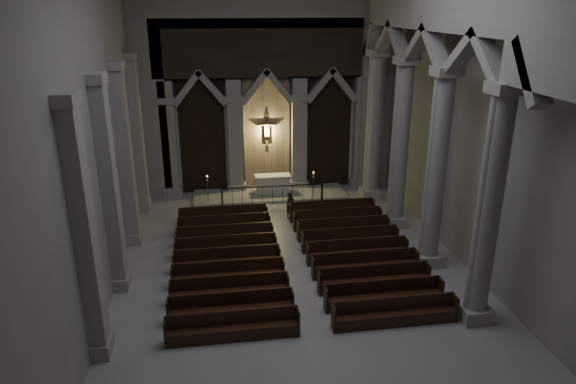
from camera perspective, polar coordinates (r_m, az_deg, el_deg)
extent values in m
plane|color=#A29F9A|center=(19.53, 1.64, -11.17)|extent=(24.00, 24.00, 0.00)
cube|color=gray|center=(28.88, -2.51, 11.83)|extent=(14.00, 0.10, 12.00)
cube|color=gray|center=(6.76, 21.43, -19.10)|extent=(14.00, 0.10, 12.00)
cube|color=gray|center=(17.39, -21.58, 4.94)|extent=(0.10, 24.00, 12.00)
cube|color=gray|center=(19.68, 22.46, 6.45)|extent=(0.10, 24.00, 12.00)
cube|color=#A29F97|center=(28.87, -13.08, 5.65)|extent=(0.80, 0.50, 6.40)
cube|color=#A29F97|center=(29.71, -12.64, 0.14)|extent=(1.05, 0.70, 0.50)
cube|color=#A29F97|center=(28.43, -13.42, 9.85)|extent=(1.00, 0.65, 0.35)
cube|color=#A29F97|center=(28.80, -5.90, 6.04)|extent=(0.80, 0.50, 6.40)
cube|color=#A29F97|center=(29.64, -5.70, 0.50)|extent=(1.05, 0.70, 0.50)
cube|color=#A29F97|center=(28.36, -6.05, 10.25)|extent=(1.00, 0.65, 0.35)
cube|color=#A29F97|center=(29.17, 1.22, 6.32)|extent=(0.80, 0.50, 6.40)
cube|color=#A29F97|center=(30.01, 1.18, 0.84)|extent=(1.05, 0.70, 0.50)
cube|color=#A29F97|center=(28.74, 1.25, 10.49)|extent=(1.00, 0.65, 0.35)
cube|color=#A29F97|center=(29.98, 8.06, 6.50)|extent=(0.80, 0.50, 6.40)
cube|color=#A29F97|center=(30.79, 7.80, 1.16)|extent=(1.05, 0.70, 0.50)
cube|color=#A29F97|center=(29.56, 8.26, 10.56)|extent=(1.00, 0.65, 0.35)
cube|color=black|center=(29.05, -9.53, 6.60)|extent=(2.60, 0.15, 7.00)
cube|color=tan|center=(29.20, -2.40, 6.92)|extent=(2.60, 0.15, 7.00)
cube|color=black|center=(29.79, 4.55, 7.14)|extent=(2.60, 0.15, 7.00)
cube|color=black|center=(28.17, -2.46, 15.71)|extent=(12.00, 0.50, 3.00)
cube|color=#A29F97|center=(28.66, -14.89, 8.07)|extent=(1.60, 0.50, 9.00)
cube|color=#A29F97|center=(29.94, 9.67, 8.95)|extent=(1.60, 0.50, 9.00)
plane|color=#FFD672|center=(29.17, -2.40, 6.91)|extent=(1.50, 0.00, 1.50)
cube|color=brown|center=(29.08, -2.38, 6.87)|extent=(0.13, 0.08, 1.80)
cube|color=brown|center=(29.00, -2.39, 7.54)|extent=(1.10, 0.08, 0.13)
cube|color=#A3805F|center=(29.03, -2.36, 6.75)|extent=(0.26, 0.10, 0.60)
sphere|color=#A3805F|center=(28.95, -2.37, 7.52)|extent=(0.17, 0.17, 0.17)
cylinder|color=#A3805F|center=(28.93, -2.89, 7.44)|extent=(0.45, 0.08, 0.08)
cylinder|color=#A3805F|center=(28.98, -1.86, 7.48)|extent=(0.45, 0.08, 0.08)
cube|color=#A29F97|center=(29.02, 9.07, -0.10)|extent=(1.00, 1.00, 0.50)
cylinder|color=#A29F97|center=(27.97, 9.48, 7.13)|extent=(0.70, 0.70, 7.50)
cube|color=#A29F97|center=(27.39, 9.96, 15.01)|extent=(0.95, 0.95, 0.35)
cube|color=#A29F97|center=(25.51, 11.71, -3.16)|extent=(1.00, 1.00, 0.50)
cylinder|color=#A29F97|center=(24.31, 12.32, 5.00)|extent=(0.70, 0.70, 7.50)
cube|color=#A29F97|center=(23.63, 13.03, 14.04)|extent=(0.95, 0.95, 0.35)
cube|color=#A29F97|center=(22.17, 15.19, -7.15)|extent=(1.00, 1.00, 0.50)
cylinder|color=#A29F97|center=(20.77, 16.12, 2.11)|extent=(0.70, 0.70, 7.50)
cube|color=#A29F97|center=(19.98, 17.20, 12.66)|extent=(0.95, 0.95, 0.35)
cube|color=#A29F97|center=(19.08, 19.96, -12.46)|extent=(1.00, 1.00, 0.50)
cylinder|color=#A29F97|center=(17.44, 21.40, -1.95)|extent=(0.70, 0.70, 7.50)
cube|color=#A29F97|center=(16.49, 23.10, 10.57)|extent=(0.95, 0.95, 0.35)
cube|color=#A29F97|center=(29.62, 8.43, 9.09)|extent=(0.55, 1.20, 9.20)
cube|color=#A29F97|center=(27.99, -15.63, -1.38)|extent=(0.60, 1.00, 0.50)
cube|color=#A29F97|center=(26.90, -16.38, 6.08)|extent=(0.50, 0.80, 7.50)
cube|color=#A29F97|center=(26.29, -17.21, 14.24)|extent=(0.60, 1.00, 0.35)
cube|color=#A29F97|center=(24.33, -16.65, -4.78)|extent=(0.60, 1.00, 0.50)
cube|color=#A29F97|center=(23.07, -17.56, 3.71)|extent=(0.50, 0.80, 7.50)
cube|color=#A29F97|center=(22.36, -18.61, 13.22)|extent=(0.60, 1.00, 0.35)
cube|color=#A29F97|center=(20.80, -18.03, -9.36)|extent=(0.60, 1.00, 0.50)
cube|color=#A29F97|center=(19.30, -19.21, 0.41)|extent=(0.50, 0.80, 7.50)
cube|color=#A29F97|center=(18.45, -20.58, 11.75)|extent=(0.60, 1.00, 0.35)
cube|color=#A29F97|center=(17.47, -20.02, -15.74)|extent=(0.60, 1.00, 0.50)
cube|color=#A29F97|center=(15.66, -21.63, -4.46)|extent=(0.50, 0.80, 7.50)
cube|color=#A29F97|center=(14.59, -23.57, 9.47)|extent=(0.60, 1.00, 0.35)
cube|color=#A29F97|center=(28.99, -2.03, -0.24)|extent=(8.50, 2.60, 0.15)
cube|color=beige|center=(28.91, -1.72, 0.89)|extent=(1.85, 0.72, 0.98)
cube|color=white|center=(28.75, -1.73, 1.85)|extent=(2.00, 0.80, 0.04)
cube|color=black|center=(27.37, -1.72, 0.63)|extent=(5.40, 0.05, 0.05)
cube|color=black|center=(27.37, -7.34, -0.61)|extent=(0.09, 0.09, 1.08)
cube|color=black|center=(27.96, 3.79, -0.03)|extent=(0.09, 0.09, 1.08)
cylinder|color=black|center=(27.39, -6.21, -0.62)|extent=(0.02, 0.02, 0.99)
cylinder|color=black|center=(27.42, -5.08, -0.56)|extent=(0.02, 0.02, 0.99)
cylinder|color=black|center=(27.45, -3.95, -0.50)|extent=(0.02, 0.02, 0.99)
cylinder|color=black|center=(27.49, -2.83, -0.44)|extent=(0.02, 0.02, 0.99)
cylinder|color=black|center=(27.55, -1.71, -0.38)|extent=(0.02, 0.02, 0.99)
cylinder|color=black|center=(27.61, -0.60, -0.32)|extent=(0.02, 0.02, 0.99)
cylinder|color=black|center=(27.69, 0.51, -0.27)|extent=(0.02, 0.02, 0.99)
cylinder|color=black|center=(27.77, 1.61, -0.21)|extent=(0.02, 0.02, 0.99)
cylinder|color=black|center=(27.87, 2.70, -0.15)|extent=(0.02, 0.02, 0.99)
cylinder|color=#9C6830|center=(28.07, -8.84, -1.27)|extent=(0.27, 0.27, 0.06)
cylinder|color=#9C6830|center=(27.84, -8.91, -0.01)|extent=(0.04, 0.04, 1.31)
cylinder|color=#9C6830|center=(27.63, -8.98, 1.27)|extent=(0.14, 0.14, 0.02)
cylinder|color=beige|center=(27.59, -9.00, 1.50)|extent=(0.05, 0.05, 0.23)
sphere|color=#ECA652|center=(27.55, -9.01, 1.77)|extent=(0.05, 0.05, 0.05)
cylinder|color=#9C6830|center=(28.61, 2.81, -0.64)|extent=(0.26, 0.26, 0.05)
cylinder|color=#9C6830|center=(28.39, 2.83, 0.54)|extent=(0.04, 0.04, 1.24)
cylinder|color=#9C6830|center=(28.19, 2.85, 1.73)|extent=(0.13, 0.13, 0.02)
cylinder|color=beige|center=(28.16, 2.86, 1.94)|extent=(0.05, 0.05, 0.22)
sphere|color=#ECA652|center=(28.12, 2.86, 2.20)|extent=(0.05, 0.05, 0.05)
cube|color=black|center=(25.23, -7.14, -3.20)|extent=(4.23, 0.40, 0.45)
cube|color=black|center=(25.23, -7.20, -2.03)|extent=(4.23, 0.07, 0.50)
cube|color=black|center=(25.21, -11.97, -2.97)|extent=(0.06, 0.45, 0.91)
cube|color=black|center=(25.26, -2.37, -2.47)|extent=(0.06, 0.45, 0.91)
cube|color=black|center=(25.87, 4.90, -2.51)|extent=(4.23, 0.40, 0.45)
cube|color=black|center=(25.87, 4.84, -1.37)|extent=(4.23, 0.07, 0.50)
cube|color=black|center=(25.40, 0.27, -2.32)|extent=(0.06, 0.45, 0.91)
cube|color=black|center=(26.34, 9.40, -1.77)|extent=(0.06, 0.45, 0.91)
cube|color=black|center=(24.18, -7.05, -4.27)|extent=(4.23, 0.40, 0.45)
cube|color=black|center=(24.16, -7.12, -3.05)|extent=(4.23, 0.07, 0.50)
cube|color=black|center=(24.15, -12.10, -4.02)|extent=(0.06, 0.45, 0.91)
cube|color=black|center=(24.21, -2.07, -3.50)|extent=(0.06, 0.45, 0.91)
cube|color=black|center=(24.84, 5.51, -3.52)|extent=(4.23, 0.40, 0.45)
cube|color=black|center=(24.83, 5.44, -2.33)|extent=(4.23, 0.07, 0.50)
cube|color=black|center=(24.35, 0.68, -3.34)|extent=(0.06, 0.45, 0.91)
cube|color=black|center=(25.33, 10.17, -2.72)|extent=(0.06, 0.45, 0.91)
cube|color=black|center=(23.13, -6.96, -5.43)|extent=(4.23, 0.40, 0.45)
cube|color=black|center=(23.10, -7.02, -4.16)|extent=(4.23, 0.07, 0.50)
cube|color=black|center=(23.10, -12.24, -5.18)|extent=(0.06, 0.45, 0.91)
cube|color=black|center=(23.16, -1.74, -4.63)|extent=(0.06, 0.45, 0.91)
cube|color=black|center=(23.83, 6.17, -4.61)|extent=(4.23, 0.40, 0.45)
cube|color=black|center=(23.80, 6.09, -3.37)|extent=(4.23, 0.07, 0.50)
cube|color=black|center=(23.31, 1.14, -4.45)|extent=(0.06, 0.45, 0.91)
cube|color=black|center=(24.33, 11.02, -3.76)|extent=(0.06, 0.45, 0.91)
cube|color=black|center=(22.09, -6.85, -6.71)|extent=(4.23, 0.40, 0.45)
cube|color=black|center=(22.06, -6.92, -5.38)|extent=(4.23, 0.07, 0.50)
cube|color=black|center=(22.06, -12.40, -6.44)|extent=(0.06, 0.45, 0.91)
cube|color=black|center=(22.13, -1.37, -5.86)|extent=(0.06, 0.45, 0.91)
cube|color=black|center=(22.82, 6.89, -5.80)|extent=(4.23, 0.40, 0.45)
cube|color=black|center=(22.79, 6.81, -4.51)|extent=(4.23, 0.07, 0.50)
cube|color=black|center=(22.29, 1.64, -5.67)|extent=(0.06, 0.45, 0.91)
cube|color=black|center=(23.35, 11.94, -4.88)|extent=(0.06, 0.45, 0.91)
cube|color=black|center=(21.07, -6.73, -8.11)|extent=(4.23, 0.40, 0.45)
cube|color=black|center=(21.02, -6.81, -6.71)|extent=(4.23, 0.07, 0.50)
cube|color=black|center=(21.04, -12.57, -7.83)|extent=(0.06, 0.45, 0.91)
cube|color=black|center=(21.10, -0.98, -7.22)|extent=(0.06, 0.45, 0.91)
cube|color=black|center=(21.83, 7.68, -7.09)|extent=(4.23, 0.40, 0.45)
cube|color=black|center=(21.78, 7.60, -5.75)|extent=(4.23, 0.07, 0.50)
cube|color=black|center=(21.27, 2.18, -7.00)|extent=(0.06, 0.45, 0.91)
cube|color=black|center=(22.38, 12.94, -6.09)|extent=(0.06, 0.45, 0.91)
cube|color=black|center=(20.06, -6.60, -9.65)|extent=(4.23, 0.40, 0.45)
cube|color=black|center=(20.00, -6.68, -8.19)|extent=(4.23, 0.07, 0.50)
cube|color=black|center=(20.03, -12.76, -9.36)|extent=(0.06, 0.45, 0.91)
cube|color=black|center=(20.09, -0.53, -8.70)|extent=(0.06, 0.45, 0.91)
cube|color=black|center=(20.86, 8.55, -8.51)|extent=(4.23, 0.40, 0.45)
cube|color=black|center=(20.80, 8.46, -7.11)|extent=(4.23, 0.07, 0.50)
cube|color=black|center=(20.27, 2.79, -8.46)|extent=(0.06, 0.45, 0.91)
cube|color=black|center=(21.43, 14.04, -7.42)|extent=(0.06, 0.45, 0.91)
cube|color=black|center=(19.07, -6.46, -11.35)|extent=(4.23, 0.40, 0.45)
cube|color=black|center=(18.99, -6.54, -9.82)|extent=(4.23, 0.07, 0.50)
cube|color=black|center=(19.03, -12.97, -11.05)|extent=(0.06, 0.45, 0.91)
cube|color=black|center=(19.10, -0.04, -10.35)|extent=(0.06, 0.45, 0.91)
cube|color=black|center=(19.90, 9.51, -10.06)|extent=(4.23, 0.40, 0.45)
cube|color=black|center=(19.83, 9.42, -8.59)|extent=(4.23, 0.07, 0.50)
cube|color=black|center=(19.29, 3.47, -10.07)|extent=(0.06, 0.45, 0.91)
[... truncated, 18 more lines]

